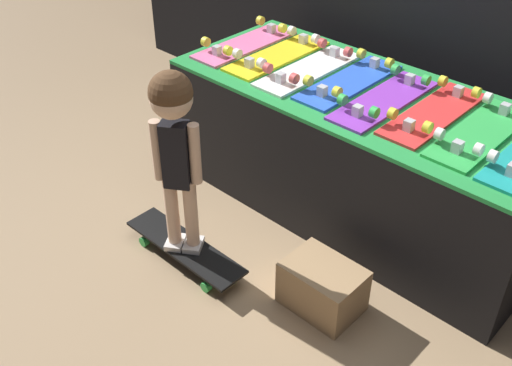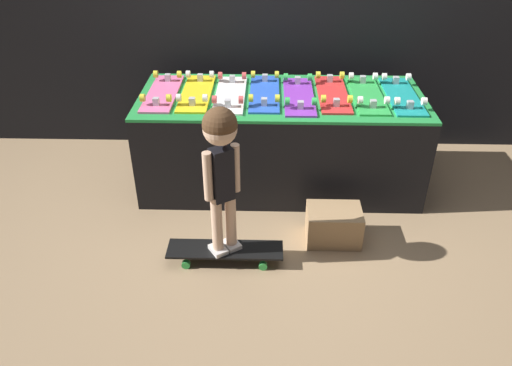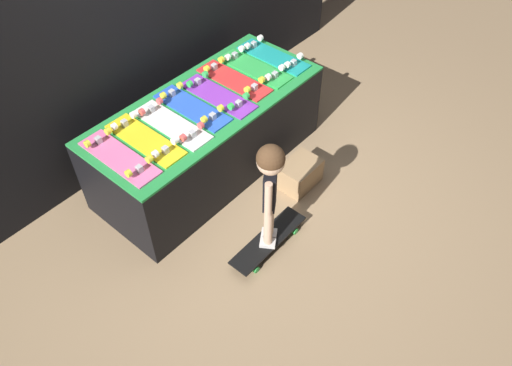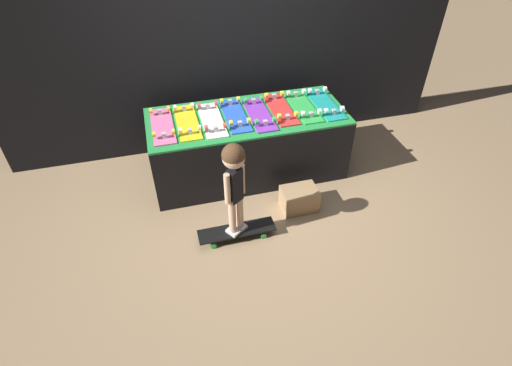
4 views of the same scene
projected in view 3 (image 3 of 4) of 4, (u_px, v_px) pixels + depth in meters
The scene contains 14 objects.
ground_plane at pixel (255, 194), 4.19m from camera, with size 16.00×16.00×0.00m, color #9E7F5B.
back_wall at pixel (139, 23), 3.90m from camera, with size 5.07×0.10×2.26m.
display_rack at pixel (208, 136), 4.16m from camera, with size 2.01×0.84×0.70m.
skateboard_pink_on_rack at pixel (119, 157), 3.46m from camera, with size 0.21×0.68×0.09m.
skateboard_yellow_on_rack at pixel (145, 139), 3.59m from camera, with size 0.21×0.68×0.09m.
skateboard_white_on_rack at pixel (172, 124), 3.70m from camera, with size 0.21×0.68×0.09m.
skateboard_blue_on_rack at pixel (192, 107), 3.84m from camera, with size 0.21×0.68×0.09m.
skateboard_purple_on_rack at pixel (218, 95), 3.95m from camera, with size 0.21×0.68×0.09m.
skateboard_red_on_rack at pixel (234, 79), 4.09m from camera, with size 0.21×0.68×0.09m.
skateboard_green_on_rack at pixel (254, 67), 4.21m from camera, with size 0.21×0.68×0.09m.
skateboard_teal_on_rack at pixel (273, 56), 4.33m from camera, with size 0.21×0.68×0.09m.
skateboard_on_floor at pixel (268, 240), 3.76m from camera, with size 0.71×0.18×0.09m.
child at pixel (270, 179), 3.28m from camera, with size 0.21×0.19×0.93m.
storage_box at pixel (300, 174), 4.19m from camera, with size 0.35×0.25×0.23m.
Camera 3 is at (-2.13, -1.84, 3.11)m, focal length 35.00 mm.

